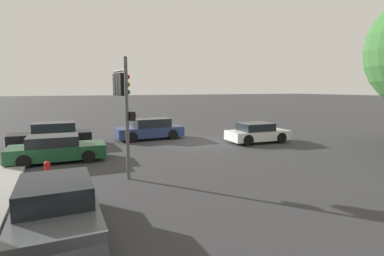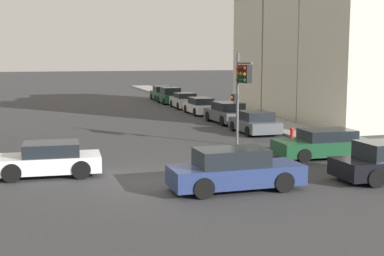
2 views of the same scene
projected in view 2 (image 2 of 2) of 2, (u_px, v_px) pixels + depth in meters
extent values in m
plane|color=#333335|center=(148.00, 182.00, 19.99)|extent=(300.00, 300.00, 0.00)
cube|color=gray|center=(195.00, 102.00, 54.45)|extent=(2.93, 60.00, 0.13)
cube|color=beige|center=(368.00, 38.00, 34.22)|extent=(6.63, 6.16, 11.63)
cube|color=beige|center=(318.00, 45.00, 40.06)|extent=(6.40, 5.84, 10.95)
cube|color=beige|center=(282.00, 54.00, 46.20)|extent=(6.56, 6.29, 9.74)
cylinder|color=#515456|center=(237.00, 100.00, 27.84)|extent=(0.14, 0.14, 4.82)
cylinder|color=#515456|center=(245.00, 63.00, 26.93)|extent=(0.28, 1.43, 0.10)
cube|color=black|center=(241.00, 74.00, 27.33)|extent=(0.34, 0.34, 0.90)
sphere|color=red|center=(238.00, 68.00, 27.21)|extent=(0.20, 0.20, 0.20)
sphere|color=#99660F|center=(238.00, 74.00, 27.25)|extent=(0.20, 0.20, 0.20)
sphere|color=#0F511E|center=(238.00, 80.00, 27.30)|extent=(0.20, 0.20, 0.20)
cube|color=black|center=(245.00, 74.00, 27.01)|extent=(0.34, 0.34, 0.90)
sphere|color=#590F0F|center=(241.00, 68.00, 26.89)|extent=(0.20, 0.20, 0.20)
sphere|color=#99660F|center=(241.00, 74.00, 26.93)|extent=(0.20, 0.20, 0.20)
sphere|color=#0F511E|center=(241.00, 80.00, 26.97)|extent=(0.20, 0.20, 0.20)
cube|color=black|center=(248.00, 74.00, 26.68)|extent=(0.34, 0.34, 0.90)
sphere|color=red|center=(245.00, 68.00, 26.57)|extent=(0.20, 0.20, 0.20)
sphere|color=#99660F|center=(245.00, 74.00, 26.61)|extent=(0.20, 0.20, 0.20)
sphere|color=#0F511E|center=(245.00, 80.00, 26.65)|extent=(0.20, 0.20, 0.20)
cube|color=black|center=(234.00, 98.00, 27.75)|extent=(0.26, 0.38, 0.35)
sphere|color=orange|center=(232.00, 98.00, 27.69)|extent=(0.18, 0.18, 0.18)
cube|color=#194728|center=(323.00, 147.00, 24.65)|extent=(4.55, 2.02, 0.65)
cube|color=black|center=(327.00, 135.00, 24.62)|extent=(2.39, 1.73, 0.49)
cylinder|color=black|center=(304.00, 156.00, 23.48)|extent=(0.64, 0.24, 0.63)
cylinder|color=black|center=(287.00, 149.00, 25.18)|extent=(0.64, 0.24, 0.63)
cylinder|color=black|center=(360.00, 153.00, 24.16)|extent=(0.64, 0.24, 0.63)
cylinder|color=black|center=(340.00, 147.00, 25.86)|extent=(0.64, 0.24, 0.63)
cube|color=navy|center=(236.00, 175.00, 18.69)|extent=(4.72, 1.78, 0.69)
cube|color=black|center=(231.00, 157.00, 18.55)|extent=(2.46, 1.54, 0.60)
cylinder|color=black|center=(264.00, 173.00, 19.90)|extent=(0.72, 0.23, 0.72)
cylinder|color=black|center=(284.00, 182.00, 18.38)|extent=(0.72, 0.23, 0.72)
cylinder|color=black|center=(190.00, 178.00, 19.05)|extent=(0.72, 0.23, 0.72)
cylinder|color=black|center=(204.00, 188.00, 17.54)|extent=(0.72, 0.23, 0.72)
cube|color=silver|center=(48.00, 163.00, 20.92)|extent=(4.18, 2.08, 0.62)
cube|color=black|center=(51.00, 149.00, 20.88)|extent=(2.21, 1.75, 0.51)
cylinder|color=black|center=(12.00, 173.00, 19.80)|extent=(0.73, 0.26, 0.72)
cylinder|color=black|center=(16.00, 164.00, 21.50)|extent=(0.73, 0.26, 0.72)
cylinder|color=black|center=(81.00, 170.00, 20.38)|extent=(0.73, 0.26, 0.72)
cylinder|color=black|center=(80.00, 161.00, 22.08)|extent=(0.73, 0.26, 0.72)
cylinder|color=black|center=(349.00, 168.00, 20.70)|extent=(0.69, 0.22, 0.69)
cylinder|color=black|center=(376.00, 178.00, 19.05)|extent=(0.69, 0.22, 0.69)
cube|color=#4C5156|center=(254.00, 125.00, 32.53)|extent=(1.92, 4.05, 0.65)
cube|color=black|center=(255.00, 116.00, 32.30)|extent=(1.68, 2.11, 0.54)
cylinder|color=black|center=(233.00, 126.00, 33.51)|extent=(0.22, 0.62, 0.62)
cylinder|color=black|center=(260.00, 125.00, 34.00)|extent=(0.22, 0.62, 0.62)
cylinder|color=black|center=(248.00, 131.00, 31.12)|extent=(0.22, 0.62, 0.62)
cylinder|color=black|center=(277.00, 130.00, 31.61)|extent=(0.22, 0.62, 0.62)
cube|color=#4C5156|center=(227.00, 115.00, 37.45)|extent=(2.02, 4.68, 0.71)
cube|color=black|center=(228.00, 106.00, 37.19)|extent=(1.73, 2.46, 0.58)
cylinder|color=black|center=(208.00, 116.00, 38.55)|extent=(0.24, 0.72, 0.71)
cylinder|color=black|center=(231.00, 115.00, 39.10)|extent=(0.24, 0.72, 0.71)
cylinder|color=black|center=(223.00, 121.00, 35.86)|extent=(0.24, 0.72, 0.71)
cylinder|color=black|center=(247.00, 120.00, 36.40)|extent=(0.24, 0.72, 0.71)
cube|color=silver|center=(200.00, 108.00, 43.18)|extent=(1.73, 4.40, 0.65)
cube|color=black|center=(201.00, 101.00, 42.93)|extent=(1.52, 2.29, 0.52)
cylinder|color=black|center=(186.00, 109.00, 44.28)|extent=(0.22, 0.65, 0.65)
cylinder|color=black|center=(205.00, 108.00, 44.72)|extent=(0.22, 0.65, 0.65)
cylinder|color=black|center=(195.00, 112.00, 41.68)|extent=(0.22, 0.65, 0.65)
cylinder|color=black|center=(215.00, 111.00, 42.13)|extent=(0.22, 0.65, 0.65)
cube|color=#B7B7BC|center=(184.00, 102.00, 48.06)|extent=(1.90, 4.14, 0.77)
cube|color=black|center=(185.00, 95.00, 47.82)|extent=(1.65, 2.16, 0.46)
cylinder|color=black|center=(172.00, 104.00, 49.08)|extent=(0.23, 0.66, 0.66)
cylinder|color=black|center=(190.00, 103.00, 49.53)|extent=(0.23, 0.66, 0.66)
cylinder|color=black|center=(179.00, 106.00, 46.65)|extent=(0.23, 0.66, 0.66)
cylinder|color=black|center=(197.00, 106.00, 47.10)|extent=(0.23, 0.66, 0.66)
cube|color=#194728|center=(170.00, 98.00, 52.76)|extent=(1.89, 3.86, 0.79)
cube|color=black|center=(170.00, 91.00, 52.52)|extent=(1.65, 2.01, 0.64)
cylinder|color=black|center=(159.00, 100.00, 53.67)|extent=(0.23, 0.66, 0.66)
cylinder|color=black|center=(175.00, 99.00, 54.17)|extent=(0.23, 0.66, 0.66)
cylinder|color=black|center=(164.00, 101.00, 51.42)|extent=(0.23, 0.66, 0.66)
cylinder|color=black|center=(182.00, 101.00, 51.91)|extent=(0.23, 0.66, 0.66)
cube|color=#194728|center=(162.00, 95.00, 57.09)|extent=(1.89, 3.97, 0.76)
cube|color=black|center=(162.00, 89.00, 56.85)|extent=(1.65, 2.07, 0.56)
cylinder|color=black|center=(152.00, 96.00, 58.07)|extent=(0.23, 0.62, 0.62)
cylinder|color=black|center=(167.00, 96.00, 58.52)|extent=(0.23, 0.62, 0.62)
cylinder|color=black|center=(156.00, 98.00, 55.73)|extent=(0.23, 0.62, 0.62)
cylinder|color=black|center=(172.00, 98.00, 56.18)|extent=(0.23, 0.62, 0.62)
cylinder|color=red|center=(292.00, 137.00, 28.45)|extent=(0.20, 0.20, 0.75)
sphere|color=red|center=(292.00, 129.00, 28.40)|extent=(0.22, 0.22, 0.22)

